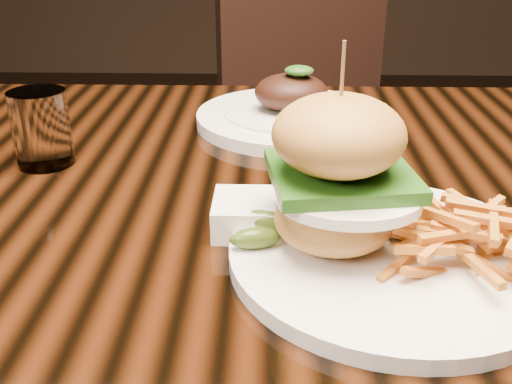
{
  "coord_description": "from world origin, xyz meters",
  "views": [
    {
      "loc": [
        -0.0,
        -0.61,
        1.04
      ],
      "look_at": [
        -0.02,
        -0.13,
        0.81
      ],
      "focal_mm": 42.0,
      "sensor_mm": 36.0,
      "label": 1
    }
  ],
  "objects_px": {
    "far_dish": "(291,113)",
    "chair_far": "(317,121)",
    "dining_table": "(272,251)",
    "burger_plate": "(383,214)"
  },
  "relations": [
    {
      "from": "far_dish",
      "to": "chair_far",
      "type": "relative_size",
      "value": 0.29
    },
    {
      "from": "far_dish",
      "to": "dining_table",
      "type": "bearing_deg",
      "value": -96.16
    },
    {
      "from": "far_dish",
      "to": "chair_far",
      "type": "distance_m",
      "value": 0.69
    },
    {
      "from": "burger_plate",
      "to": "far_dish",
      "type": "relative_size",
      "value": 1.06
    },
    {
      "from": "burger_plate",
      "to": "chair_far",
      "type": "height_order",
      "value": "chair_far"
    },
    {
      "from": "burger_plate",
      "to": "far_dish",
      "type": "height_order",
      "value": "burger_plate"
    },
    {
      "from": "dining_table",
      "to": "burger_plate",
      "type": "xyz_separation_m",
      "value": [
        0.1,
        -0.14,
        0.13
      ]
    },
    {
      "from": "burger_plate",
      "to": "chair_far",
      "type": "distance_m",
      "value": 1.06
    },
    {
      "from": "dining_table",
      "to": "burger_plate",
      "type": "bearing_deg",
      "value": -56.46
    },
    {
      "from": "burger_plate",
      "to": "dining_table",
      "type": "bearing_deg",
      "value": 127.4
    }
  ]
}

